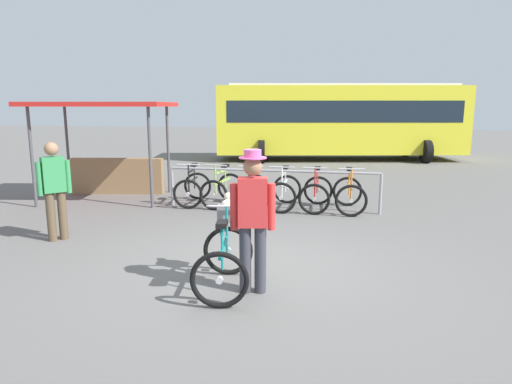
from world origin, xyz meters
TOP-DOWN VIEW (x-y plane):
  - ground_plane at (0.00, 0.00)m, footprint 80.00×80.00m
  - bike_rack_rail at (-0.48, 3.62)m, footprint 4.61×0.11m
  - racked_bike_black at (-2.34, 3.78)m, footprint 0.80×1.19m
  - racked_bike_lime at (-1.64, 3.78)m, footprint 0.77×1.16m
  - racked_bike_blue at (-0.94, 3.79)m, footprint 0.79×1.18m
  - racked_bike_white at (-0.24, 3.80)m, footprint 0.68×1.13m
  - racked_bike_red at (0.46, 3.81)m, footprint 0.66×1.12m
  - racked_bike_orange at (1.16, 3.81)m, footprint 0.75×1.16m
  - featured_bicycle at (-0.30, -0.67)m, footprint 0.84×1.25m
  - person_with_featured_bike at (0.08, -0.78)m, footprint 0.52×0.32m
  - pedestrian_with_backpack at (-3.60, 0.64)m, footprint 0.47×0.47m
  - bus_distant at (0.60, 13.41)m, footprint 10.30×4.78m
  - market_stall at (-4.60, 4.21)m, footprint 3.48×2.84m

SIDE VIEW (x-z plane):
  - ground_plane at x=0.00m, z-range 0.00..0.00m
  - racked_bike_red at x=0.46m, z-range -0.12..0.86m
  - racked_bike_lime at x=-1.64m, z-range -0.12..0.86m
  - racked_bike_blue at x=-0.94m, z-range -0.12..0.86m
  - racked_bike_black at x=-2.34m, z-range -0.12..0.86m
  - racked_bike_white at x=-0.24m, z-range -0.12..0.86m
  - racked_bike_orange at x=1.16m, z-range -0.12..0.86m
  - featured_bicycle at x=-0.30m, z-range -0.06..1.03m
  - bike_rack_rail at x=-0.48m, z-range 0.26..1.14m
  - pedestrian_with_backpack at x=-3.60m, z-range 0.12..1.76m
  - person_with_featured_bike at x=0.08m, z-range 0.09..1.81m
  - market_stall at x=-4.60m, z-range 0.24..2.54m
  - bus_distant at x=0.60m, z-range 0.20..3.28m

